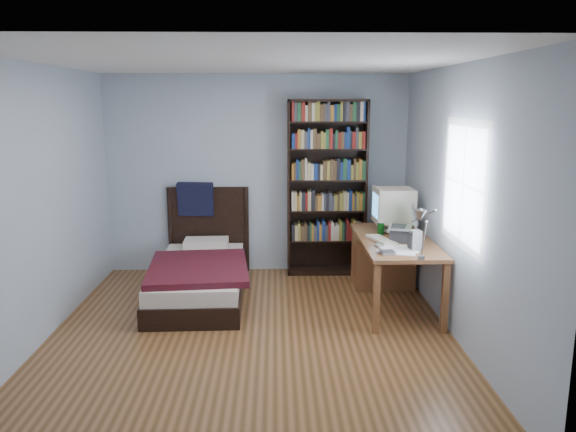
% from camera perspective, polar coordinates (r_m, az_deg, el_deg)
% --- Properties ---
extents(room, '(4.20, 4.24, 2.50)m').
position_cam_1_polar(room, '(5.08, -3.60, 1.20)').
color(room, brown).
rests_on(room, ground).
extents(desk, '(0.75, 1.62, 0.73)m').
position_cam_1_polar(desk, '(6.57, 9.93, -4.02)').
color(desk, brown).
rests_on(desk, floor).
extents(crt_monitor, '(0.43, 0.41, 0.49)m').
position_cam_1_polar(crt_monitor, '(6.43, 10.61, 0.99)').
color(crt_monitor, beige).
rests_on(crt_monitor, desk).
extents(laptop, '(0.37, 0.36, 0.37)m').
position_cam_1_polar(laptop, '(5.98, 11.51, -1.50)').
color(laptop, '#2D2D30').
rests_on(laptop, desk).
extents(desk_lamp, '(0.21, 0.46, 0.55)m').
position_cam_1_polar(desk_lamp, '(4.90, 13.35, -0.41)').
color(desk_lamp, '#99999E').
rests_on(desk_lamp, desk).
extents(keyboard, '(0.28, 0.45, 0.04)m').
position_cam_1_polar(keyboard, '(5.94, 9.47, -2.41)').
color(keyboard, beige).
rests_on(keyboard, desk).
extents(speaker, '(0.12, 0.12, 0.20)m').
position_cam_1_polar(speaker, '(5.64, 12.79, -2.41)').
color(speaker, gray).
rests_on(speaker, desk).
extents(soda_can, '(0.07, 0.07, 0.13)m').
position_cam_1_polar(soda_can, '(6.23, 9.40, -1.27)').
color(soda_can, '#083C0F').
rests_on(soda_can, desk).
extents(mouse, '(0.07, 0.12, 0.04)m').
position_cam_1_polar(mouse, '(6.31, 10.16, -1.57)').
color(mouse, silver).
rests_on(mouse, desk).
extents(phone_silver, '(0.08, 0.11, 0.02)m').
position_cam_1_polar(phone_silver, '(5.71, 9.21, -3.02)').
color(phone_silver, silver).
rests_on(phone_silver, desk).
extents(phone_grey, '(0.06, 0.10, 0.02)m').
position_cam_1_polar(phone_grey, '(5.51, 9.16, -3.54)').
color(phone_grey, gray).
rests_on(phone_grey, desk).
extents(external_drive, '(0.13, 0.13, 0.03)m').
position_cam_1_polar(external_drive, '(5.47, 10.08, -3.68)').
color(external_drive, gray).
rests_on(external_drive, desk).
extents(bookshelf, '(0.99, 0.30, 2.19)m').
position_cam_1_polar(bookshelf, '(7.04, 3.96, 2.85)').
color(bookshelf, black).
rests_on(bookshelf, floor).
extents(bed, '(1.15, 2.07, 1.16)m').
position_cam_1_polar(bed, '(6.47, -8.92, -5.70)').
color(bed, black).
rests_on(bed, floor).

